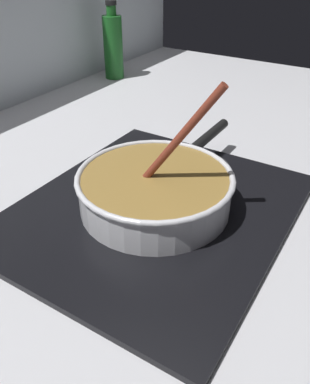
# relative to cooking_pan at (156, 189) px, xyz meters

# --- Properties ---
(ground) EXTENTS (2.40, 1.60, 0.04)m
(ground) POSITION_rel_cooking_pan_xyz_m (-0.04, -0.10, -0.07)
(ground) COLOR #B7B7BC
(hob_plate) EXTENTS (0.56, 0.48, 0.01)m
(hob_plate) POSITION_rel_cooking_pan_xyz_m (-0.00, 0.00, -0.05)
(hob_plate) COLOR black
(hob_plate) RESTS_ON ground
(burner_ring) EXTENTS (0.21, 0.21, 0.01)m
(burner_ring) POSITION_rel_cooking_pan_xyz_m (-0.00, 0.00, -0.04)
(burner_ring) COLOR #592D0C
(burner_ring) RESTS_ON hob_plate
(spare_burner) EXTENTS (0.15, 0.15, 0.01)m
(spare_burner) POSITION_rel_cooking_pan_xyz_m (0.17, 0.00, -0.04)
(spare_burner) COLOR #262628
(spare_burner) RESTS_ON hob_plate
(cooking_pan) EXTENTS (0.46, 0.29, 0.26)m
(cooking_pan) POSITION_rel_cooking_pan_xyz_m (0.00, 0.00, 0.00)
(cooking_pan) COLOR silver
(cooking_pan) RESTS_ON hob_plate
(sauce_bottle) EXTENTS (0.07, 0.07, 0.26)m
(sauce_bottle) POSITION_rel_cooking_pan_xyz_m (0.65, 0.58, 0.06)
(sauce_bottle) COLOR #19591E
(sauce_bottle) RESTS_ON ground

